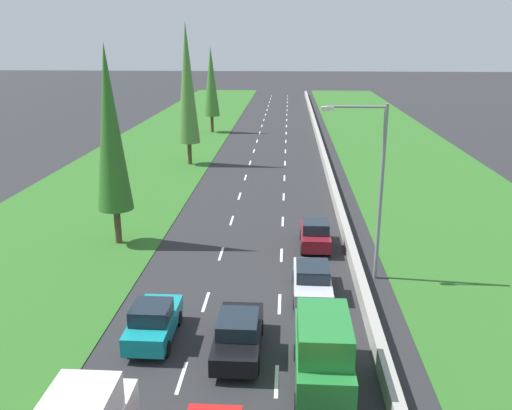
% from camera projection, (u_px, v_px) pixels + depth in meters
% --- Properties ---
extents(ground_plane, '(300.00, 300.00, 0.00)m').
position_uv_depth(ground_plane, '(271.00, 146.00, 62.72)').
color(ground_plane, '#28282B').
rests_on(ground_plane, ground).
extents(grass_verge_left, '(14.00, 140.00, 0.04)m').
position_uv_depth(grass_verge_left, '(163.00, 145.00, 63.43)').
color(grass_verge_left, '#2D6623').
rests_on(grass_verge_left, ground).
extents(grass_verge_right, '(14.00, 140.00, 0.04)m').
position_uv_depth(grass_verge_right, '(396.00, 147.00, 61.89)').
color(grass_verge_right, '#2D6623').
rests_on(grass_verge_right, ground).
extents(median_barrier, '(0.44, 120.00, 0.85)m').
position_uv_depth(median_barrier, '(320.00, 143.00, 62.27)').
color(median_barrier, '#9E9B93').
rests_on(median_barrier, ground).
extents(lane_markings, '(3.64, 116.00, 0.01)m').
position_uv_depth(lane_markings, '(271.00, 146.00, 62.71)').
color(lane_markings, white).
rests_on(lane_markings, ground).
extents(green_van_right_lane, '(1.96, 4.90, 2.82)m').
position_uv_depth(green_van_right_lane, '(323.00, 352.00, 19.03)').
color(green_van_right_lane, '#237A33').
rests_on(green_van_right_lane, ground).
extents(silver_sedan_right_lane, '(1.82, 4.50, 1.64)m').
position_uv_depth(silver_sedan_right_lane, '(312.00, 280.00, 26.02)').
color(silver_sedan_right_lane, silver).
rests_on(silver_sedan_right_lane, ground).
extents(black_sedan_centre_lane, '(1.82, 4.50, 1.64)m').
position_uv_depth(black_sedan_centre_lane, '(238.00, 334.00, 21.27)').
color(black_sedan_centre_lane, black).
rests_on(black_sedan_centre_lane, ground).
extents(teal_hatchback_left_lane, '(1.74, 3.90, 1.72)m').
position_uv_depth(teal_hatchback_left_lane, '(153.00, 322.00, 22.16)').
color(teal_hatchback_left_lane, teal).
rests_on(teal_hatchback_left_lane, ground).
extents(maroon_hatchback_right_lane, '(1.74, 3.90, 1.72)m').
position_uv_depth(maroon_hatchback_right_lane, '(315.00, 234.00, 32.04)').
color(maroon_hatchback_right_lane, maroon).
rests_on(maroon_hatchback_right_lane, ground).
extents(poplar_tree_second, '(2.10, 2.10, 11.81)m').
position_uv_depth(poplar_tree_second, '(110.00, 130.00, 30.97)').
color(poplar_tree_second, '#4C3823').
rests_on(poplar_tree_second, ground).
extents(poplar_tree_third, '(2.14, 2.14, 13.62)m').
position_uv_depth(poplar_tree_third, '(187.00, 83.00, 51.31)').
color(poplar_tree_third, '#4C3823').
rests_on(poplar_tree_third, ground).
extents(poplar_tree_fourth, '(2.08, 2.08, 11.04)m').
position_uv_depth(poplar_tree_fourth, '(211.00, 82.00, 69.97)').
color(poplar_tree_fourth, '#4C3823').
rests_on(poplar_tree_fourth, ground).
extents(street_light_mast, '(3.20, 0.28, 9.00)m').
position_uv_depth(street_light_mast, '(375.00, 181.00, 26.69)').
color(street_light_mast, gray).
rests_on(street_light_mast, ground).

